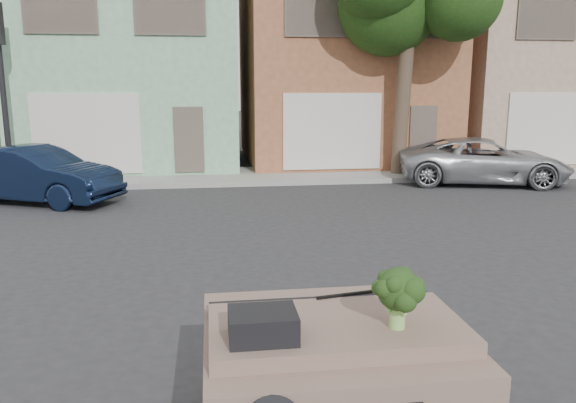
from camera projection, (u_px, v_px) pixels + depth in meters
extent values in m
plane|color=#303033|center=(283.00, 304.00, 7.52)|extent=(120.00, 120.00, 0.00)
cube|color=gray|center=(240.00, 176.00, 17.69)|extent=(40.00, 3.00, 0.15)
cube|color=#89BC93|center=(135.00, 60.00, 20.34)|extent=(7.20, 8.20, 7.55)
cube|color=#9A5C3B|center=(337.00, 62.00, 21.36)|extent=(7.20, 8.20, 7.55)
cube|color=tan|center=(521.00, 63.00, 22.38)|extent=(7.20, 8.20, 7.55)
imported|color=black|center=(37.00, 203.00, 14.06)|extent=(4.51, 3.11, 1.41)
imported|color=#A7A8AF|center=(482.00, 184.00, 16.80)|extent=(5.33, 3.51, 1.36)
cube|color=black|center=(2.00, 98.00, 15.33)|extent=(0.40, 0.40, 5.10)
cube|color=#1E3C11|center=(405.00, 39.00, 16.84)|extent=(4.40, 4.00, 8.50)
cube|color=#7D6255|center=(331.00, 380.00, 4.49)|extent=(2.00, 1.80, 1.12)
cube|color=black|center=(263.00, 325.00, 3.94)|extent=(0.48, 0.38, 0.20)
cube|color=black|center=(355.00, 294.00, 4.78)|extent=(0.69, 0.15, 0.02)
cube|color=#1B3211|center=(398.00, 297.00, 4.09)|extent=(0.53, 0.53, 0.47)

